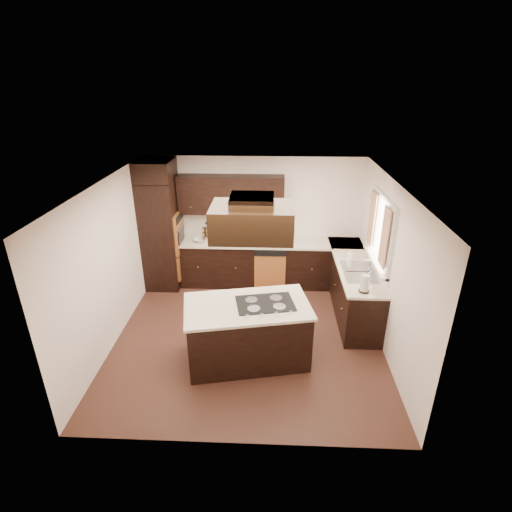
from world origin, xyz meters
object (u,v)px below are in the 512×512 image
Objects in this scene: range_hood at (252,222)px; spice_rack at (211,234)px; oven_column at (162,235)px; island at (247,333)px.

range_hood is 2.75m from spice_rack.
oven_column is 3.13m from range_hood.
range_hood is (1.88, -2.25, 1.10)m from oven_column.
range_hood is at bearing -72.02° from spice_rack.
spice_rack reaches higher than island.
oven_column is 2.02× the size of range_hood.
island is (1.80, -2.27, -0.62)m from oven_column.
range_hood reaches higher than spice_rack.
island is 5.22× the size of spice_rack.
oven_column is 6.51× the size of spice_rack.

